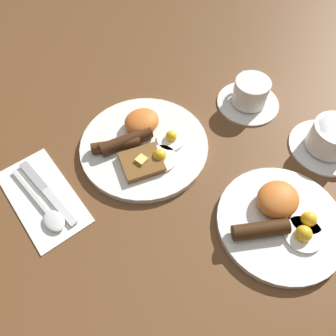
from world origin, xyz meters
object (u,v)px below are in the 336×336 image
at_px(breakfast_plate_far, 281,219).
at_px(teacup_near, 250,95).
at_px(breakfast_plate_near, 143,144).
at_px(knife, 44,188).
at_px(teacup_far, 330,139).
at_px(spoon, 49,214).

relative_size(breakfast_plate_far, teacup_near, 1.60).
bearing_deg(breakfast_plate_near, teacup_near, 167.71).
height_order(teacup_near, knife, teacup_near).
relative_size(breakfast_plate_near, knife, 1.45).
bearing_deg(breakfast_plate_far, breakfast_plate_near, -75.01).
xyz_separation_m(breakfast_plate_near, teacup_far, (-0.30, 0.26, 0.02)).
bearing_deg(teacup_far, spoon, -24.79).
bearing_deg(knife, breakfast_plate_far, 37.81).
bearing_deg(teacup_near, spoon, -5.22).
height_order(breakfast_plate_near, spoon, breakfast_plate_near).
bearing_deg(breakfast_plate_near, spoon, 3.12).
bearing_deg(teacup_near, knife, -12.03).
height_order(breakfast_plate_near, knife, breakfast_plate_near).
bearing_deg(teacup_far, knife, -30.66).
height_order(breakfast_plate_far, teacup_far, teacup_far).
bearing_deg(breakfast_plate_far, knife, -49.64).
height_order(teacup_far, spoon, teacup_far).
bearing_deg(breakfast_plate_far, teacup_far, -168.33).
xyz_separation_m(breakfast_plate_near, teacup_near, (-0.27, 0.06, 0.01)).
bearing_deg(teacup_near, breakfast_plate_far, 52.08).
distance_m(knife, spoon, 0.06).
relative_size(breakfast_plate_far, knife, 1.25).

